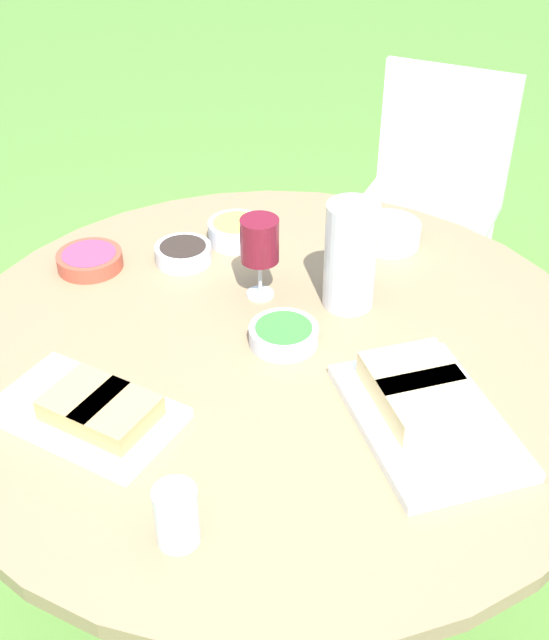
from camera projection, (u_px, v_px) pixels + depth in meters
name	position (u px, v px, depth m)	size (l,w,h in m)	color
ground_plane	(274.00, 570.00, 2.05)	(40.00, 40.00, 0.00)	#5B8C38
dining_table	(274.00, 382.00, 1.68)	(1.36, 1.36, 0.73)	#4C4C51
chair_near_right	(431.00, 187.00, 2.64)	(0.59, 0.58, 0.89)	white
water_pitcher	(350.00, 256.00, 1.67)	(0.12, 0.11, 0.24)	silver
wine_glass	(260.00, 242.00, 1.68)	(0.08, 0.08, 0.19)	silver
platter_bread_main	(93.00, 411.00, 1.42)	(0.38, 0.32, 0.06)	white
platter_charcuterie	(423.00, 404.00, 1.43)	(0.42, 0.35, 0.07)	white
bowl_fries	(236.00, 231.00, 1.93)	(0.14, 0.14, 0.05)	silver
bowl_salad	(284.00, 334.00, 1.61)	(0.14, 0.14, 0.04)	silver
bowl_olives	(183.00, 253.00, 1.86)	(0.13, 0.13, 0.04)	silver
bowl_dip_red	(90.00, 259.00, 1.84)	(0.15, 0.15, 0.04)	#B74733
bowl_dip_cream	(389.00, 232.00, 1.92)	(0.15, 0.15, 0.06)	white
cup_water_near	(177.00, 516.00, 1.19)	(0.07, 0.07, 0.10)	silver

